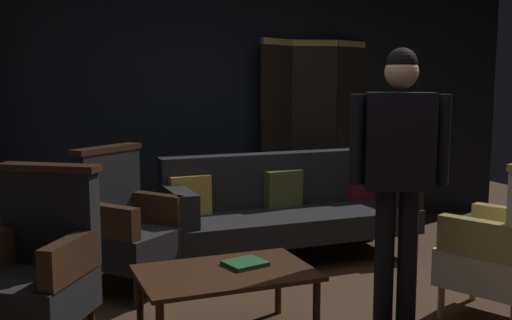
# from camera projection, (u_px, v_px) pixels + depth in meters

# --- Properties ---
(back_wall) EXTENTS (7.20, 0.10, 2.80)m
(back_wall) POSITION_uv_depth(u_px,v_px,m) (192.00, 91.00, 5.77)
(back_wall) COLOR black
(back_wall) RESTS_ON ground_plane
(folding_screen) EXTENTS (1.29, 0.31, 1.90)m
(folding_screen) POSITION_uv_depth(u_px,v_px,m) (314.00, 132.00, 6.14)
(folding_screen) COLOR black
(folding_screen) RESTS_ON ground_plane
(velvet_couch) EXTENTS (2.12, 0.78, 0.88)m
(velvet_couch) POSITION_uv_depth(u_px,v_px,m) (288.00, 205.00, 5.18)
(velvet_couch) COLOR #382114
(velvet_couch) RESTS_ON ground_plane
(coffee_table) EXTENTS (1.00, 0.64, 0.42)m
(coffee_table) POSITION_uv_depth(u_px,v_px,m) (226.00, 279.00, 3.53)
(coffee_table) COLOR #382114
(coffee_table) RESTS_ON ground_plane
(armchair_gilt_accent) EXTENTS (0.76, 0.76, 1.04)m
(armchair_gilt_accent) POSITION_uv_depth(u_px,v_px,m) (505.00, 245.00, 3.80)
(armchair_gilt_accent) COLOR tan
(armchair_gilt_accent) RESTS_ON ground_plane
(armchair_wing_left) EXTENTS (0.80, 0.80, 1.04)m
(armchair_wing_left) POSITION_uv_depth(u_px,v_px,m) (37.00, 266.00, 3.38)
(armchair_wing_left) COLOR #382114
(armchair_wing_left) RESTS_ON ground_plane
(armchair_wing_right) EXTENTS (0.81, 0.81, 1.04)m
(armchair_wing_right) POSITION_uv_depth(u_px,v_px,m) (126.00, 224.00, 4.35)
(armchair_wing_right) COLOR #382114
(armchair_wing_right) RESTS_ON ground_plane
(standing_figure) EXTENTS (0.54, 0.37, 1.70)m
(standing_figure) POSITION_uv_depth(u_px,v_px,m) (399.00, 162.00, 3.66)
(standing_figure) COLOR black
(standing_figure) RESTS_ON ground_plane
(book_green_cloth) EXTENTS (0.27, 0.25, 0.03)m
(book_green_cloth) POSITION_uv_depth(u_px,v_px,m) (245.00, 263.00, 3.62)
(book_green_cloth) COLOR #1E4C28
(book_green_cloth) RESTS_ON coffee_table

